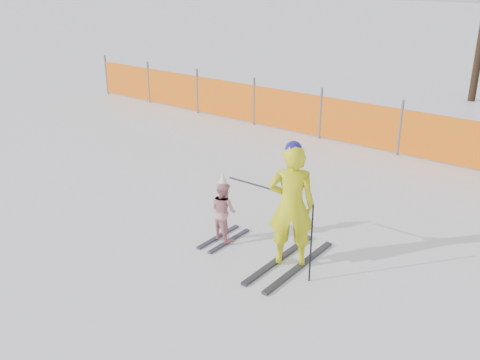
{
  "coord_description": "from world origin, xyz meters",
  "views": [
    {
      "loc": [
        4.5,
        -5.28,
        3.96
      ],
      "look_at": [
        0.0,
        0.5,
        1.0
      ],
      "focal_mm": 40.0,
      "sensor_mm": 36.0,
      "label": 1
    }
  ],
  "objects": [
    {
      "name": "safety_fence",
      "position": [
        -1.61,
        5.81,
        0.56
      ],
      "size": [
        16.16,
        0.06,
        1.25
      ],
      "color": "#595960",
      "rests_on": "ground"
    },
    {
      "name": "ski_poles",
      "position": [
        0.97,
        0.25,
        0.79
      ],
      "size": [
        1.53,
        0.22,
        1.13
      ],
      "color": "black",
      "rests_on": "ground"
    },
    {
      "name": "child",
      "position": [
        -0.2,
        0.35,
        0.51
      ],
      "size": [
        0.52,
        0.94,
        1.12
      ],
      "color": "black",
      "rests_on": "ground"
    },
    {
      "name": "ground",
      "position": [
        0.0,
        0.0,
        0.0
      ],
      "size": [
        120.0,
        120.0,
        0.0
      ],
      "primitive_type": "plane",
      "color": "white",
      "rests_on": "ground"
    },
    {
      "name": "adult",
      "position": [
        0.99,
        0.36,
        0.91
      ],
      "size": [
        0.76,
        1.7,
        1.83
      ],
      "color": "black",
      "rests_on": "ground"
    }
  ]
}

